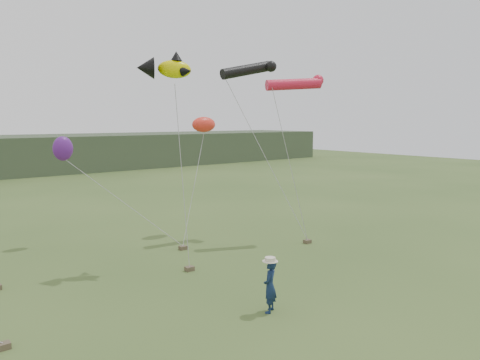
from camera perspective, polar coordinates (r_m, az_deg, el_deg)
name	(u,v)px	position (r m, az deg, el deg)	size (l,w,h in m)	color
ground	(268,306)	(15.22, 3.40, -15.05)	(120.00, 120.00, 0.00)	#385123
festival_attendant	(270,286)	(14.49, 3.67, -12.80)	(0.59, 0.39, 1.62)	#122244
sandbag_anchors	(157,271)	(18.41, -10.03, -10.83)	(13.95, 5.23, 0.17)	brown
fish_kite	(164,68)	(18.80, -9.26, 13.31)	(2.31, 1.52, 1.11)	#DDD700
tube_kites	(273,76)	(23.30, 4.05, 12.53)	(4.00, 3.40, 1.63)	black
misc_kites	(146,134)	(23.45, -11.44, 5.47)	(7.66, 2.67, 2.03)	red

